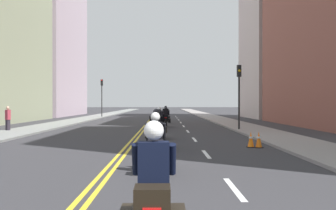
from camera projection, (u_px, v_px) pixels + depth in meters
ground_plane at (152, 119)px, 48.89m from camera, size 264.00×264.00×0.00m
sidewalk_left at (89, 118)px, 48.83m from camera, size 2.90×144.00×0.12m
sidewalk_right at (215, 118)px, 48.95m from camera, size 2.90×144.00×0.12m
centreline_yellow_inner at (151, 119)px, 48.89m from camera, size 0.12×132.00×0.01m
centreline_yellow_outer at (153, 119)px, 48.89m from camera, size 0.12×132.00×0.01m
lane_dashes_white at (185, 128)px, 29.92m from camera, size 0.14×56.40×0.01m
building_left_2 at (47, 18)px, 60.85m from camera, size 8.11×20.16×29.66m
building_right_2 at (282, 11)px, 51.43m from camera, size 9.01×12.55×27.30m
motorcycle_0 at (154, 200)px, 5.08m from camera, size 0.76×2.32×1.68m
motorcycle_1 at (155, 149)px, 10.91m from camera, size 0.77×2.08×1.66m
motorcycle_2 at (156, 133)px, 16.63m from camera, size 0.77×2.21×1.67m
motorcycle_3 at (159, 127)px, 21.29m from camera, size 0.77×2.20×1.59m
motorcycle_4 at (159, 121)px, 27.36m from camera, size 0.78×2.17×1.64m
motorcycle_5 at (166, 119)px, 32.08m from camera, size 0.77×2.17×1.59m
motorcycle_6 at (166, 116)px, 37.61m from camera, size 0.78×2.11×1.64m
traffic_cone_0 at (251, 140)px, 17.21m from camera, size 0.34×0.34×0.67m
traffic_cone_2 at (259, 140)px, 17.07m from camera, size 0.34×0.34×0.69m
traffic_light_near at (239, 85)px, 27.39m from camera, size 0.28×0.38×4.49m
traffic_light_far at (102, 91)px, 52.43m from camera, size 0.28×0.38×4.98m
pedestrian_0 at (8, 119)px, 26.27m from camera, size 0.41×0.40×1.69m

